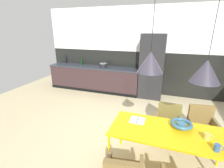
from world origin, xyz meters
The scene contains 17 objects.
ground_plane centered at (0.00, 0.00, 0.00)m, with size 9.71×9.71×0.00m, color #C4B48A.
back_wall_splashback_dark centered at (0.00, 2.89, 0.74)m, with size 7.47×0.12×1.47m, color black.
back_wall_panel_upper centered at (0.00, 2.89, 2.21)m, with size 7.47×0.12×1.47m, color white.
kitchen_counter centered at (-1.89, 2.53, 0.45)m, with size 3.43×0.63×0.90m.
refrigerator_column centered at (0.21, 2.53, 1.04)m, with size 0.76×0.60×2.09m, color #232326.
dining_table centered at (0.80, -0.51, 0.68)m, with size 1.77×0.78×0.73m.
armchair_head_of_table centered at (0.82, 0.29, 0.50)m, with size 0.51×0.49×0.78m.
armchair_far_side centered at (1.42, 0.34, 0.52)m, with size 0.54×0.53×0.81m.
fruit_bowl centered at (0.99, -0.34, 0.79)m, with size 0.33×0.33×0.10m.
open_book centered at (0.29, -0.35, 0.73)m, with size 0.25×0.24×0.02m.
mug_tall_blue centered at (1.32, -0.53, 0.77)m, with size 0.13×0.08×0.10m.
mug_glass_clear centered at (1.40, -0.75, 0.78)m, with size 0.12×0.07×0.10m.
cooking_pot centered at (-1.48, 2.49, 0.98)m, with size 0.25×0.25×0.18m.
bottle_vinegar_dark centered at (-2.45, 2.67, 1.03)m, with size 0.06×0.06×0.29m.
bottle_wine_green centered at (-3.23, 2.76, 1.03)m, with size 0.06×0.06×0.30m.
pendant_lamp_over_table_near centered at (0.45, -0.48, 1.77)m, with size 0.38×0.38×1.27m.
pendant_lamp_over_table_far centered at (1.16, -0.49, 1.70)m, with size 0.38×0.38×1.34m.
Camera 1 is at (0.68, -2.80, 2.21)m, focal length 26.03 mm.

